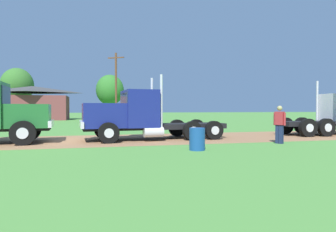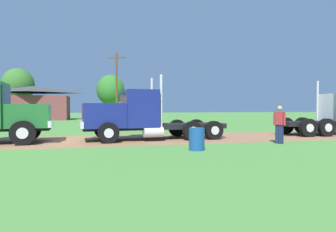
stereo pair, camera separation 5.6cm
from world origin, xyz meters
name	(u,v)px [view 1 (the left image)]	position (x,y,z in m)	size (l,w,h in m)	color
ground_plane	(79,141)	(0.00, 0.00, 0.00)	(200.00, 200.00, 0.00)	#508D3B
dirt_track	(79,141)	(0.00, 0.00, 0.00)	(120.00, 5.96, 0.01)	#986B47
truck_foreground_white	(135,116)	(2.93, -0.34, 1.25)	(8.00, 3.17, 3.42)	black
visitor_walking_mid	(280,123)	(9.40, -3.62, 0.98)	(0.42, 0.54, 1.81)	#B22D33
steel_barrel	(197,139)	(4.82, -4.82, 0.45)	(0.63, 0.63, 0.90)	#19478C
shed_building	(32,104)	(-7.96, 30.59, 2.36)	(10.27, 6.62, 4.91)	brown
utility_pole_near	(116,85)	(3.44, 21.87, 4.57)	(1.96, 1.24, 8.63)	brown
tree_left	(17,85)	(-11.76, 38.42, 5.54)	(5.20, 5.20, 8.42)	#513823
tree_mid	(110,90)	(3.09, 30.22, 4.46)	(4.20, 4.20, 6.80)	#513823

